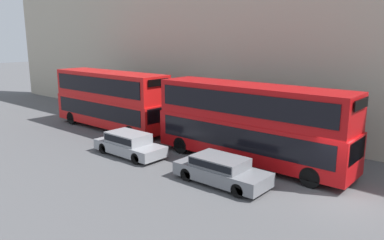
# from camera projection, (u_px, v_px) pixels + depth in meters

# --- Properties ---
(ground_plane) EXTENTS (200.00, 200.00, 0.00)m
(ground_plane) POSITION_uv_depth(u_px,v_px,m) (339.00, 199.00, 15.99)
(ground_plane) COLOR #515154
(bus_leading) EXTENTS (2.59, 11.22, 4.32)m
(bus_leading) POSITION_uv_depth(u_px,v_px,m) (250.00, 121.00, 20.15)
(bus_leading) COLOR #B20C0F
(bus_leading) RESTS_ON ground
(bus_second_in_queue) EXTENTS (2.59, 10.40, 4.29)m
(bus_second_in_queue) POSITION_uv_depth(u_px,v_px,m) (110.00, 98.00, 27.89)
(bus_second_in_queue) COLOR red
(bus_second_in_queue) RESTS_ON ground
(car_dark_sedan) EXTENTS (1.85, 4.62, 1.29)m
(car_dark_sedan) POSITION_uv_depth(u_px,v_px,m) (221.00, 169.00, 17.63)
(car_dark_sedan) COLOR slate
(car_dark_sedan) RESTS_ON ground
(car_hatchback) EXTENTS (1.79, 4.57, 1.35)m
(car_hatchback) POSITION_uv_depth(u_px,v_px,m) (129.00, 143.00, 21.85)
(car_hatchback) COLOR gray
(car_hatchback) RESTS_ON ground
(pedestrian) EXTENTS (0.36, 0.36, 1.85)m
(pedestrian) POSITION_uv_depth(u_px,v_px,m) (276.00, 141.00, 21.73)
(pedestrian) COLOR #334C6B
(pedestrian) RESTS_ON ground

